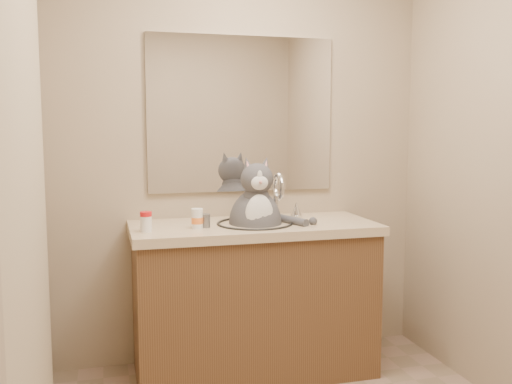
# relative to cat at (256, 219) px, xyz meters

# --- Properties ---
(room) EXTENTS (2.22, 2.52, 2.42)m
(room) POSITION_rel_cat_xyz_m (-0.01, -0.95, 0.32)
(room) COLOR gray
(room) RESTS_ON ground
(vanity) EXTENTS (1.34, 0.59, 1.12)m
(vanity) POSITION_rel_cat_xyz_m (-0.01, 0.01, -0.43)
(vanity) COLOR brown
(vanity) RESTS_ON ground
(mirror) EXTENTS (1.10, 0.02, 0.90)m
(mirror) POSITION_rel_cat_xyz_m (-0.01, 0.28, 0.57)
(mirror) COLOR white
(mirror) RESTS_ON room
(shower_curtain) EXTENTS (0.02, 1.30, 1.93)m
(shower_curtain) POSITION_rel_cat_xyz_m (-1.06, -0.85, 0.15)
(shower_curtain) COLOR #BCAA8E
(shower_curtain) RESTS_ON ground
(cat) EXTENTS (0.41, 0.35, 0.58)m
(cat) POSITION_rel_cat_xyz_m (0.00, 0.00, 0.00)
(cat) COLOR #46464B
(cat) RESTS_ON vanity
(pill_bottle_redcap) EXTENTS (0.07, 0.07, 0.10)m
(pill_bottle_redcap) POSITION_rel_cat_xyz_m (-0.60, -0.08, 0.03)
(pill_bottle_redcap) COLOR white
(pill_bottle_redcap) RESTS_ON vanity
(pill_bottle_orange) EXTENTS (0.07, 0.07, 0.10)m
(pill_bottle_orange) POSITION_rel_cat_xyz_m (-0.33, -0.06, 0.02)
(pill_bottle_orange) COLOR white
(pill_bottle_orange) RESTS_ON vanity
(grey_canister) EXTENTS (0.06, 0.06, 0.07)m
(grey_canister) POSITION_rel_cat_xyz_m (-0.29, -0.04, 0.01)
(grey_canister) COLOR slate
(grey_canister) RESTS_ON vanity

